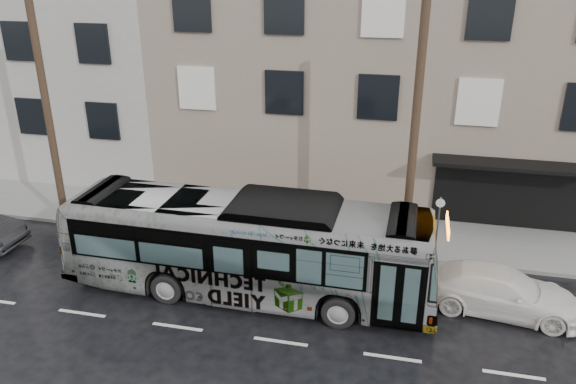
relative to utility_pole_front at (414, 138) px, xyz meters
name	(u,v)px	position (x,y,z in m)	size (l,w,h in m)	color
ground	(207,284)	(-6.50, -3.30, -4.65)	(120.00, 120.00, 0.00)	black
sidewalk	(247,221)	(-6.50, 1.60, -4.58)	(90.00, 3.60, 0.15)	gray
building_taupe	(388,64)	(-1.50, 9.40, 0.85)	(20.00, 12.00, 11.00)	gray
utility_pole_front	(414,138)	(0.00, 0.00, 0.00)	(0.30, 0.30, 9.00)	#3F2F1F
utility_pole_rear	(48,114)	(-14.00, 0.00, 0.00)	(0.30, 0.30, 9.00)	#3F2F1F
sign_post	(437,228)	(1.10, 0.00, -3.30)	(0.06, 0.06, 2.40)	slate
bus	(248,246)	(-4.96, -3.42, -2.96)	(2.84, 12.12, 3.38)	#B2B2B2
white_sedan	(500,291)	(3.00, -2.72, -3.95)	(1.97, 4.84, 1.41)	white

